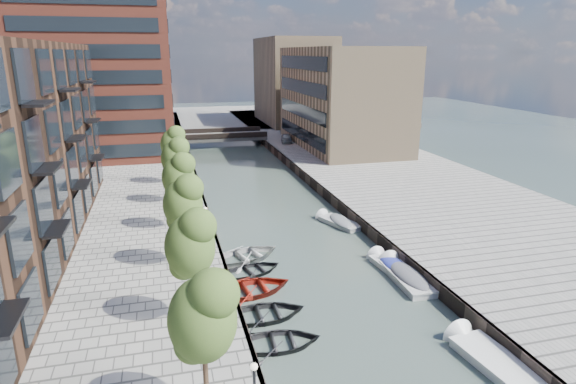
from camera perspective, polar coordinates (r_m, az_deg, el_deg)
name	(u,v)px	position (r m, az deg, el deg)	size (l,w,h in m)	color
water	(266,202)	(47.72, -2.64, -1.23)	(300.00, 300.00, 0.00)	#38473F
quay_right	(412,186)	(53.10, 14.49, 0.64)	(20.00, 140.00, 1.00)	gray
quay_wall_left	(204,202)	(46.75, -9.97, -1.19)	(0.25, 140.00, 1.00)	#332823
quay_wall_right	(324,193)	(49.14, 4.33, -0.13)	(0.25, 140.00, 1.00)	#332823
far_closure	(207,119)	(105.87, -9.57, 8.52)	(80.00, 40.00, 1.00)	gray
tower	(95,39)	(69.97, -21.86, 16.52)	(18.00, 18.00, 30.00)	brown
tan_block_near	(341,97)	(71.50, 6.30, 11.08)	(12.00, 25.00, 14.00)	tan
tan_block_far	(294,81)	(96.11, 0.68, 13.07)	(12.00, 20.00, 16.00)	tan
bridge	(224,136)	(78.19, -7.63, 6.58)	(13.00, 6.00, 1.30)	gray
tree_1	(202,314)	(17.98, -10.12, -14.06)	(2.50, 2.50, 5.95)	#382619
tree_2	(190,242)	(24.28, -11.55, -5.85)	(2.50, 2.50, 5.95)	#382619
tree_3	(183,201)	(30.89, -12.36, -1.08)	(2.50, 2.50, 5.95)	#382619
tree_4	(178,175)	(37.64, -12.88, 2.00)	(2.50, 2.50, 5.95)	#382619
tree_5	(175,156)	(44.47, -13.25, 4.13)	(2.50, 2.50, 5.95)	#382619
tree_6	(173,143)	(51.34, -13.51, 5.70)	(2.50, 2.50, 5.95)	#382619
lamp_1	(207,232)	(30.59, -9.63, -4.66)	(0.24, 0.24, 4.12)	black
lamp_2	(190,172)	(45.88, -11.52, 2.30)	(0.24, 0.24, 4.12)	black
sloop_0	(279,346)	(25.56, -1.06, -17.79)	(3.11, 4.36, 0.90)	black
sloop_1	(265,318)	(27.86, -2.76, -14.67)	(3.34, 4.68, 0.97)	black
sloop_2	(252,293)	(30.42, -4.32, -11.85)	(3.64, 5.09, 1.05)	maroon
sloop_3	(246,259)	(35.02, -4.95, -7.93)	(3.67, 5.14, 1.06)	#B0B0AE
sloop_4	(253,273)	(32.94, -4.17, -9.55)	(2.91, 4.08, 0.85)	black
motorboat_1	(405,275)	(32.93, 13.65, -9.57)	(2.03, 5.47, 1.80)	silver
motorboat_2	(489,360)	(26.27, 22.76, -17.88)	(2.55, 5.82, 1.88)	white
motorboat_3	(392,266)	(34.11, 12.18, -8.59)	(2.11, 4.85, 1.57)	silver
motorboat_4	(337,222)	(41.95, 5.82, -3.52)	(3.14, 4.81, 1.52)	#B9BAB7
car	(286,138)	(74.11, -0.19, 6.41)	(1.56, 3.89, 1.32)	#949798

